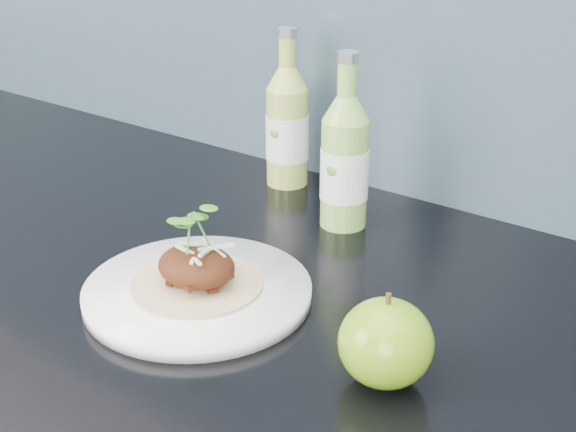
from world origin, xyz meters
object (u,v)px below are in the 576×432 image
at_px(cider_bottle_left, 287,127).
at_px(cider_bottle_right, 345,162).
at_px(green_apple, 386,343).
at_px(dinner_plate, 198,292).

distance_m(cider_bottle_left, cider_bottle_right, 0.17).
bearing_deg(cider_bottle_right, cider_bottle_left, 159.37).
relative_size(cider_bottle_left, cider_bottle_right, 1.00).
height_order(green_apple, cider_bottle_right, cider_bottle_right).
xyz_separation_m(dinner_plate, cider_bottle_right, (0.02, 0.26, 0.08)).
bearing_deg(cider_bottle_left, dinner_plate, -53.71).
bearing_deg(dinner_plate, cider_bottle_left, 110.46).
distance_m(dinner_plate, green_apple, 0.25).
height_order(dinner_plate, cider_bottle_right, cider_bottle_right).
bearing_deg(cider_bottle_right, green_apple, -44.64).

